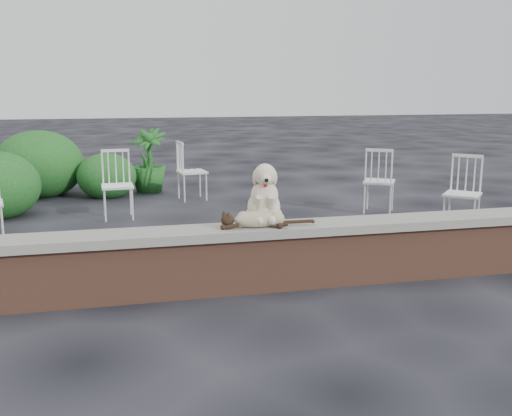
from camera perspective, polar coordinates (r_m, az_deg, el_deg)
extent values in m
plane|color=black|center=(5.39, 5.49, -7.49)|extent=(60.00, 60.00, 0.00)
cube|color=brown|center=(5.31, 5.54, -4.95)|extent=(6.00, 0.30, 0.50)
cube|color=slate|center=(5.24, 5.61, -1.91)|extent=(6.20, 0.40, 0.08)
imported|color=#154C1C|center=(10.09, -10.60, 4.65)|extent=(0.82, 0.82, 1.10)
ellipsoid|color=#154C1C|center=(10.25, -20.66, 4.01)|extent=(1.45, 1.33, 1.15)
ellipsoid|color=#154C1C|center=(9.79, -14.55, 3.05)|extent=(0.97, 0.89, 0.76)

